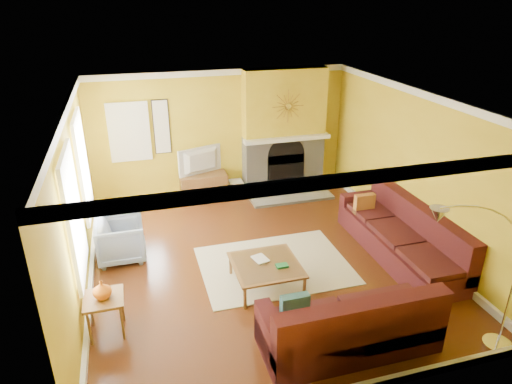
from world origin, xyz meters
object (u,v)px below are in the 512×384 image
object	(u,v)px
coffee_table	(266,275)
armchair	(121,240)
sectional_sofa	(344,255)
arc_lamp	(475,285)
media_console	(204,186)
side_table	(106,315)

from	to	relation	value
coffee_table	armchair	xyz separation A→B (m)	(-2.10, 1.43, 0.16)
sectional_sofa	armchair	xyz separation A→B (m)	(-3.29, 1.60, -0.10)
sectional_sofa	arc_lamp	size ratio (longest dim) A/B	1.70
media_console	armchair	size ratio (longest dim) A/B	1.29
media_console	sectional_sofa	bearing A→B (deg)	-67.19
sectional_sofa	side_table	world-z (taller)	sectional_sofa
sectional_sofa	arc_lamp	world-z (taller)	arc_lamp
side_table	arc_lamp	bearing A→B (deg)	-21.52
sectional_sofa	media_console	xyz separation A→B (m)	(-1.54, 3.65, -0.17)
coffee_table	sectional_sofa	bearing A→B (deg)	-8.03
sectional_sofa	coffee_table	size ratio (longest dim) A/B	3.61
coffee_table	arc_lamp	bearing A→B (deg)	-47.89
sectional_sofa	arc_lamp	distance (m)	2.11
side_table	coffee_table	bearing A→B (deg)	10.23
armchair	side_table	world-z (taller)	armchair
coffee_table	armchair	bearing A→B (deg)	145.76
sectional_sofa	coffee_table	distance (m)	1.23
sectional_sofa	armchair	size ratio (longest dim) A/B	4.64
coffee_table	arc_lamp	distance (m)	2.92
media_console	armchair	distance (m)	2.71
armchair	side_table	size ratio (longest dim) A/B	1.41
sectional_sofa	media_console	distance (m)	3.97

